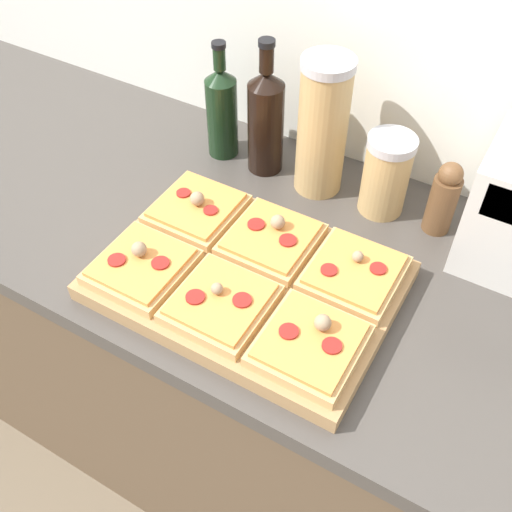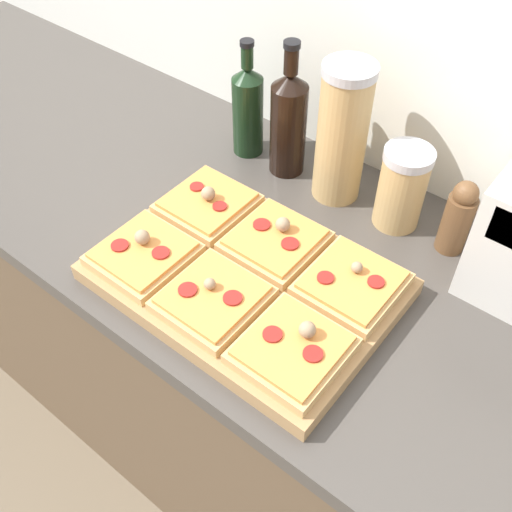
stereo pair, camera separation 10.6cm
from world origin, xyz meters
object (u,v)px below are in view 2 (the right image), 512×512
(grain_jar_tall, at_px, (342,134))
(pepper_mill, at_px, (458,217))
(olive_oil_bottle, at_px, (248,109))
(wine_bottle, at_px, (288,121))
(grain_jar_short, at_px, (402,188))
(cutting_board, at_px, (246,280))

(grain_jar_tall, xyz_separation_m, pepper_mill, (0.26, -0.00, -0.07))
(olive_oil_bottle, relative_size, wine_bottle, 0.89)
(olive_oil_bottle, height_order, grain_jar_short, olive_oil_bottle)
(cutting_board, height_order, grain_jar_short, grain_jar_short)
(grain_jar_tall, bearing_deg, cutting_board, -86.97)
(wine_bottle, distance_m, pepper_mill, 0.39)
(olive_oil_bottle, height_order, wine_bottle, wine_bottle)
(cutting_board, xyz_separation_m, pepper_mill, (0.24, 0.32, 0.06))
(grain_jar_short, distance_m, pepper_mill, 0.12)
(olive_oil_bottle, xyz_separation_m, wine_bottle, (0.11, -0.00, 0.01))
(wine_bottle, relative_size, pepper_mill, 1.87)
(cutting_board, distance_m, olive_oil_bottle, 0.42)
(olive_oil_bottle, distance_m, pepper_mill, 0.50)
(wine_bottle, height_order, grain_jar_short, wine_bottle)
(wine_bottle, bearing_deg, grain_jar_tall, 0.00)
(grain_jar_short, bearing_deg, grain_jar_tall, 180.00)
(grain_jar_tall, distance_m, pepper_mill, 0.27)
(grain_jar_tall, bearing_deg, pepper_mill, -0.00)
(wine_bottle, relative_size, grain_jar_tall, 1.01)
(grain_jar_short, bearing_deg, cutting_board, -111.49)
(pepper_mill, bearing_deg, grain_jar_tall, 180.00)
(cutting_board, height_order, grain_jar_tall, grain_jar_tall)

